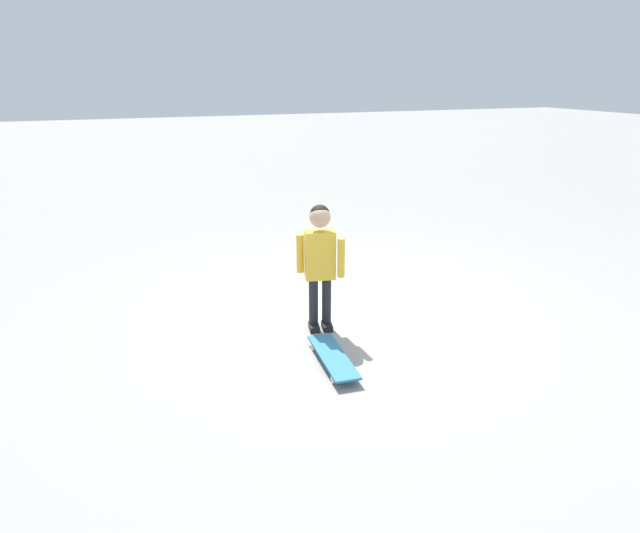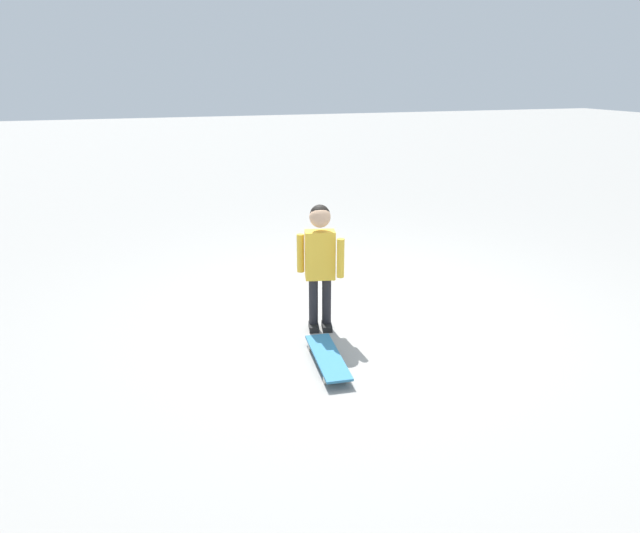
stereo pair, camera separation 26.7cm
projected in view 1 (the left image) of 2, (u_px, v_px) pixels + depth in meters
name	position (u px, v px, depth m)	size (l,w,h in m)	color
ground_plane	(359.00, 316.00, 4.99)	(50.00, 50.00, 0.00)	gray
child_person	(320.00, 254.00, 4.55)	(0.33, 0.29, 1.06)	black
skateboard	(333.00, 357.00, 4.15)	(0.26, 0.74, 0.07)	teal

